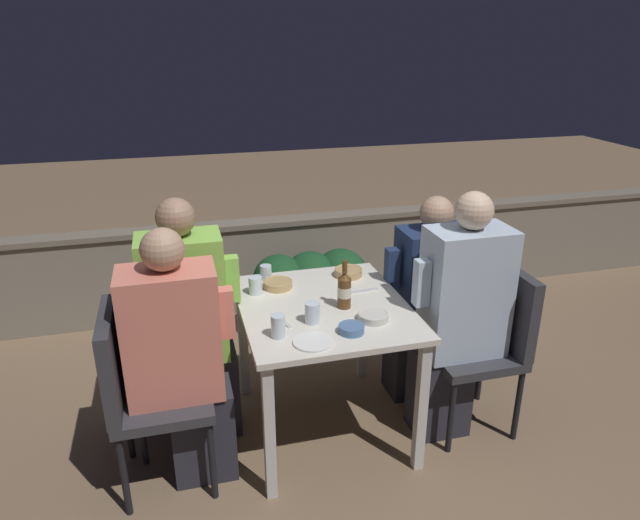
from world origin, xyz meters
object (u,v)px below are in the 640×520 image
chair_left_far (154,346)px  person_blue_shirt (458,317)px  chair_left_near (138,383)px  chair_right_near (490,333)px  person_navy_jumper (425,298)px  person_coral_top (182,360)px  chair_right_far (456,303)px  beer_bottle (344,290)px  person_green_blouse (192,322)px

chair_left_far → person_blue_shirt: size_ratio=0.68×
chair_left_near → chair_right_near: same height
person_navy_jumper → person_coral_top: bearing=-164.7°
person_blue_shirt → chair_right_near: bearing=0.0°
chair_right_far → chair_right_near: bearing=-89.3°
person_coral_top → beer_bottle: (0.82, 0.13, 0.20)m
chair_right_near → beer_bottle: size_ratio=3.62×
person_coral_top → person_green_blouse: 0.34m
person_coral_top → person_navy_jumper: (1.39, 0.38, -0.03)m
person_green_blouse → person_coral_top: bearing=-101.4°
person_navy_jumper → beer_bottle: 0.67m
chair_right_near → beer_bottle: bearing=171.2°
chair_right_near → person_green_blouse: bearing=168.2°
person_coral_top → chair_left_far: size_ratio=1.40×
chair_left_near → person_green_blouse: bearing=50.6°
chair_left_near → person_coral_top: person_coral_top is taller
chair_right_near → person_blue_shirt: bearing=180.0°
person_green_blouse → person_blue_shirt: 1.38m
chair_left_near → person_navy_jumper: person_navy_jumper is taller
chair_left_near → chair_right_far: same height
chair_right_far → chair_left_near: bearing=-168.0°
chair_left_far → person_blue_shirt: (1.54, -0.32, 0.12)m
person_blue_shirt → chair_left_near: bearing=-179.8°
chair_left_near → person_blue_shirt: (1.61, 0.01, 0.12)m
person_coral_top → chair_right_near: size_ratio=1.40×
chair_right_far → person_coral_top: bearing=-166.6°
chair_right_near → beer_bottle: (-0.78, 0.12, 0.29)m
chair_left_far → chair_right_far: 1.74m
person_coral_top → beer_bottle: size_ratio=5.08×
chair_right_far → person_navy_jumper: size_ratio=0.75×
person_green_blouse → beer_bottle: person_green_blouse is taller
chair_right_near → chair_right_far: same height
chair_left_near → person_green_blouse: size_ratio=0.69×
person_blue_shirt → person_navy_jumper: (-0.01, 0.38, -0.06)m
chair_left_far → person_blue_shirt: bearing=-11.8°
chair_left_near → chair_left_far: same height
person_green_blouse → person_blue_shirt: size_ratio=0.99×
chair_right_near → beer_bottle: 0.84m
chair_right_far → person_navy_jumper: person_navy_jumper is taller
chair_right_near → person_blue_shirt: (-0.20, 0.00, 0.12)m
person_coral_top → person_green_blouse: size_ratio=0.97×
person_coral_top → chair_right_near: 1.61m
chair_left_far → chair_right_near: (1.74, -0.32, 0.00)m
person_green_blouse → beer_bottle: (0.76, -0.20, 0.18)m
person_green_blouse → chair_right_near: 1.58m
person_coral_top → person_navy_jumper: bearing=15.3°
person_blue_shirt → person_navy_jumper: bearing=91.3°
chair_right_near → person_blue_shirt: person_blue_shirt is taller
person_green_blouse → person_navy_jumper: bearing=2.3°
chair_right_near → chair_left_far: bearing=169.5°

